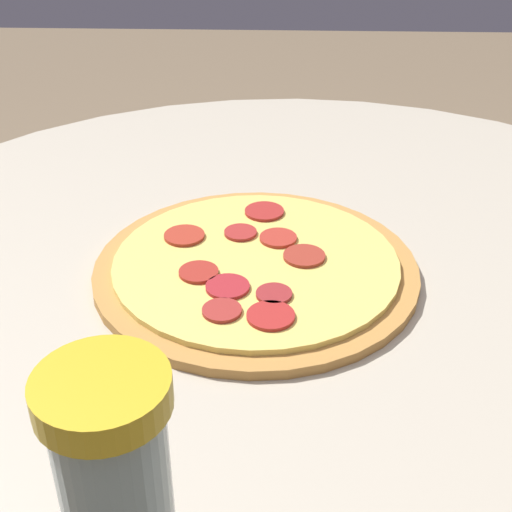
% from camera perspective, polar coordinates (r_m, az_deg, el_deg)
% --- Properties ---
extents(table, '(1.07, 1.07, 0.75)m').
position_cam_1_polar(table, '(0.80, 3.42, -12.52)').
color(table, '#B2A893').
rests_on(table, ground_plane).
extents(pizza, '(0.32, 0.32, 0.02)m').
position_cam_1_polar(pizza, '(0.70, -0.02, -0.85)').
color(pizza, '#B77F3D').
rests_on(pizza, table).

